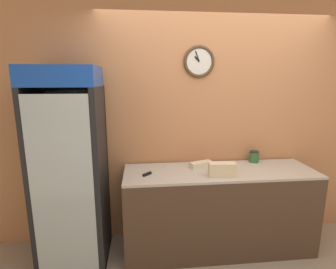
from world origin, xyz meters
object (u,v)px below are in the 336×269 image
(sandwich_stack_middle, at_px, (222,166))
(condiment_jar, at_px, (254,157))
(chefs_knife, at_px, (152,172))
(beverage_cooler, at_px, (71,160))
(sandwich_stack_bottom, at_px, (222,173))
(sandwich_flat_left, at_px, (201,164))

(sandwich_stack_middle, xyz_separation_m, condiment_jar, (0.50, 0.39, -0.04))
(chefs_knife, xyz_separation_m, condiment_jar, (1.17, 0.23, 0.06))
(sandwich_stack_middle, bearing_deg, beverage_cooler, 172.41)
(sandwich_stack_bottom, bearing_deg, chefs_knife, 166.98)
(sandwich_stack_bottom, distance_m, condiment_jar, 0.63)
(sandwich_stack_bottom, relative_size, condiment_jar, 2.06)
(sandwich_stack_middle, distance_m, chefs_knife, 0.70)
(sandwich_flat_left, bearing_deg, sandwich_stack_bottom, -62.79)
(beverage_cooler, height_order, chefs_knife, beverage_cooler)
(sandwich_stack_middle, relative_size, sandwich_flat_left, 1.01)
(beverage_cooler, height_order, condiment_jar, beverage_cooler)
(sandwich_stack_bottom, xyz_separation_m, sandwich_stack_middle, (0.00, 0.00, 0.07))
(chefs_knife, bearing_deg, sandwich_stack_middle, -13.02)
(sandwich_flat_left, height_order, chefs_knife, sandwich_flat_left)
(beverage_cooler, bearing_deg, sandwich_flat_left, 3.62)
(sandwich_flat_left, relative_size, condiment_jar, 2.03)
(sandwich_stack_middle, distance_m, sandwich_flat_left, 0.32)
(chefs_knife, relative_size, condiment_jar, 2.18)
(sandwich_stack_middle, height_order, condiment_jar, sandwich_stack_middle)
(condiment_jar, bearing_deg, sandwich_stack_middle, -142.12)
(sandwich_stack_bottom, height_order, sandwich_flat_left, sandwich_stack_bottom)
(sandwich_stack_bottom, bearing_deg, beverage_cooler, 172.41)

